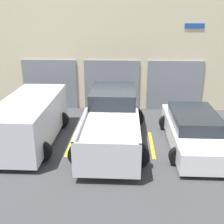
{
  "coord_description": "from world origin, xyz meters",
  "views": [
    {
      "loc": [
        0.5,
        -10.69,
        4.76
      ],
      "look_at": [
        0.0,
        -0.6,
        1.1
      ],
      "focal_mm": 45.0,
      "sensor_mm": 36.0,
      "label": 1
    }
  ],
  "objects": [
    {
      "name": "parking_stripe_centre",
      "position": [
        1.52,
        -1.1,
        0.0
      ],
      "size": [
        0.12,
        2.2,
        0.01
      ],
      "primitive_type": "cube",
      "color": "gold",
      "rests_on": "ground"
    },
    {
      "name": "ground_plane",
      "position": [
        0.0,
        0.0,
        0.0
      ],
      "size": [
        28.0,
        28.0,
        0.0
      ],
      "primitive_type": "plane",
      "color": "#3D3D3F"
    },
    {
      "name": "shophouse_building",
      "position": [
        -0.01,
        3.29,
        2.8
      ],
      "size": [
        13.21,
        0.68,
        5.71
      ],
      "color": "beige",
      "rests_on": "ground"
    },
    {
      "name": "pickup_truck",
      "position": [
        0.0,
        -0.82,
        0.84
      ],
      "size": [
        2.61,
        5.44,
        1.76
      ],
      "color": "silver",
      "rests_on": "ground"
    },
    {
      "name": "sedan_white",
      "position": [
        3.05,
        -1.08,
        0.61
      ],
      "size": [
        2.22,
        4.69,
        1.28
      ],
      "color": "white",
      "rests_on": "ground"
    },
    {
      "name": "parking_stripe_left",
      "position": [
        -1.52,
        -1.1,
        0.0
      ],
      "size": [
        0.12,
        2.2,
        0.01
      ],
      "primitive_type": "cube",
      "color": "gold",
      "rests_on": "ground"
    },
    {
      "name": "sedan_side",
      "position": [
        -3.05,
        -1.1,
        0.92
      ],
      "size": [
        2.3,
        4.6,
        1.71
      ],
      "color": "silver",
      "rests_on": "ground"
    }
  ]
}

